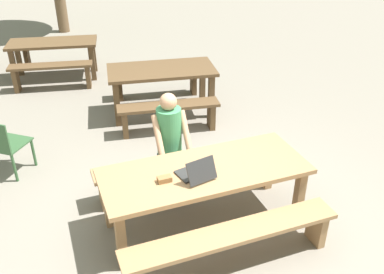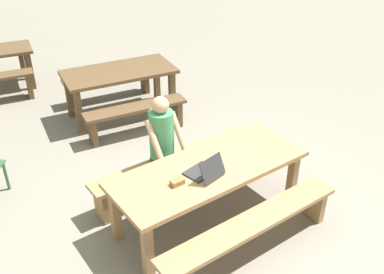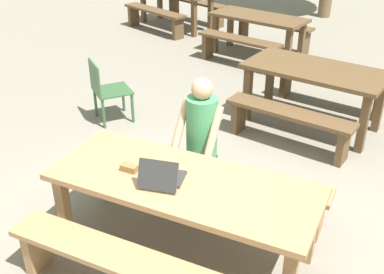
{
  "view_description": "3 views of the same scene",
  "coord_description": "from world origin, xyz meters",
  "px_view_note": "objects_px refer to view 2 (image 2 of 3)",
  "views": [
    {
      "loc": [
        -1.41,
        -3.31,
        3.11
      ],
      "look_at": [
        -0.04,
        0.25,
        0.95
      ],
      "focal_mm": 39.69,
      "sensor_mm": 36.0,
      "label": 1
    },
    {
      "loc": [
        -2.37,
        -2.96,
        3.31
      ],
      "look_at": [
        -0.04,
        0.25,
        0.95
      ],
      "focal_mm": 41.11,
      "sensor_mm": 36.0,
      "label": 2
    },
    {
      "loc": [
        1.38,
        -2.71,
        2.75
      ],
      "look_at": [
        -0.04,
        0.25,
        0.95
      ],
      "focal_mm": 43.87,
      "sensor_mm": 36.0,
      "label": 3
    }
  ],
  "objects_px": {
    "laptop": "(205,170)",
    "picnic_table_mid": "(119,78)",
    "small_pouch": "(177,182)",
    "person_seated": "(164,142)",
    "picnic_table_front": "(209,173)"
  },
  "relations": [
    {
      "from": "small_pouch",
      "to": "person_seated",
      "type": "height_order",
      "value": "person_seated"
    },
    {
      "from": "small_pouch",
      "to": "person_seated",
      "type": "distance_m",
      "value": 0.77
    },
    {
      "from": "small_pouch",
      "to": "picnic_table_mid",
      "type": "height_order",
      "value": "picnic_table_mid"
    },
    {
      "from": "laptop",
      "to": "picnic_table_mid",
      "type": "bearing_deg",
      "value": -111.74
    },
    {
      "from": "picnic_table_front",
      "to": "person_seated",
      "type": "xyz_separation_m",
      "value": [
        -0.15,
        0.64,
        0.13
      ]
    },
    {
      "from": "laptop",
      "to": "person_seated",
      "type": "distance_m",
      "value": 0.74
    },
    {
      "from": "picnic_table_front",
      "to": "laptop",
      "type": "distance_m",
      "value": 0.22
    },
    {
      "from": "small_pouch",
      "to": "picnic_table_mid",
      "type": "bearing_deg",
      "value": 73.25
    },
    {
      "from": "person_seated",
      "to": "picnic_table_mid",
      "type": "distance_m",
      "value": 2.2
    },
    {
      "from": "laptop",
      "to": "picnic_table_mid",
      "type": "distance_m",
      "value": 2.92
    },
    {
      "from": "picnic_table_front",
      "to": "picnic_table_mid",
      "type": "relative_size",
      "value": 1.19
    },
    {
      "from": "laptop",
      "to": "small_pouch",
      "type": "height_order",
      "value": "laptop"
    },
    {
      "from": "picnic_table_front",
      "to": "person_seated",
      "type": "bearing_deg",
      "value": 103.43
    },
    {
      "from": "person_seated",
      "to": "small_pouch",
      "type": "bearing_deg",
      "value": -112.71
    },
    {
      "from": "person_seated",
      "to": "picnic_table_mid",
      "type": "xyz_separation_m",
      "value": [
        0.56,
        2.13,
        -0.09
      ]
    }
  ]
}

